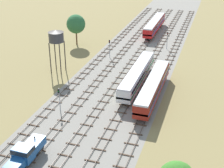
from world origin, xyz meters
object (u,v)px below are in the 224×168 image
object	(u,v)px
passenger_coach_centre_left_midfar	(154,25)
signal_post_near	(167,38)
signal_post_mid	(110,46)
passenger_coach_centre_mid	(137,75)
water_tower	(56,37)
signal_post_nearest	(59,97)
passenger_coach_centre_right_near	(153,86)
shunter_loco_left_nearest	(25,153)

from	to	relation	value
passenger_coach_centre_left_midfar	signal_post_near	size ratio (longest dim) A/B	4.29
passenger_coach_centre_left_midfar	signal_post_mid	xyz separation A→B (m)	(-6.73, -26.62, 0.55)
passenger_coach_centre_mid	passenger_coach_centre_left_midfar	world-z (taller)	same
water_tower	signal_post_nearest	xyz separation A→B (m)	(8.74, -17.00, -5.67)
passenger_coach_centre_mid	signal_post_nearest	size ratio (longest dim) A/B	4.65
passenger_coach_centre_right_near	water_tower	size ratio (longest dim) A/B	2.13
passenger_coach_centre_right_near	passenger_coach_centre_left_midfar	bearing A→B (deg)	101.06
passenger_coach_centre_left_midfar	signal_post_mid	distance (m)	27.46
passenger_coach_centre_mid	signal_post_nearest	xyz separation A→B (m)	(-11.21, -15.36, 0.43)
passenger_coach_centre_mid	water_tower	size ratio (longest dim) A/B	2.13
water_tower	passenger_coach_centre_mid	bearing A→B (deg)	-4.71
shunter_loco_left_nearest	passenger_coach_centre_mid	distance (m)	32.46
passenger_coach_centre_right_near	water_tower	xyz separation A→B (m)	(-24.44, 6.40, 6.09)
water_tower	signal_post_nearest	size ratio (longest dim) A/B	2.19
passenger_coach_centre_right_near	signal_post_nearest	xyz separation A→B (m)	(-15.70, -10.60, 0.43)
passenger_coach_centre_left_midfar	signal_post_near	xyz separation A→B (m)	(6.73, -15.23, 0.66)
passenger_coach_centre_mid	water_tower	distance (m)	20.93
passenger_coach_centre_right_near	signal_post_near	bearing A→B (deg)	94.18
signal_post_nearest	signal_post_mid	world-z (taller)	signal_post_mid
shunter_loco_left_nearest	signal_post_nearest	distance (m)	16.02
passenger_coach_centre_mid	passenger_coach_centre_right_near	bearing A→B (deg)	-46.70
shunter_loco_left_nearest	passenger_coach_centre_right_near	xyz separation A→B (m)	(13.45, 26.43, 0.60)
signal_post_near	passenger_coach_centre_right_near	bearing A→B (deg)	-85.82
passenger_coach_centre_right_near	shunter_loco_left_nearest	bearing A→B (deg)	-116.98
passenger_coach_centre_left_midfar	signal_post_near	distance (m)	16.66
passenger_coach_centre_left_midfar	water_tower	distance (m)	42.84
passenger_coach_centre_left_midfar	signal_post_nearest	distance (m)	56.88
shunter_loco_left_nearest	passenger_coach_centre_mid	bearing A→B (deg)	73.95
water_tower	signal_post_nearest	world-z (taller)	water_tower
signal_post_mid	signal_post_nearest	bearing A→B (deg)	-90.00
shunter_loco_left_nearest	signal_post_mid	distance (m)	45.76
shunter_loco_left_nearest	signal_post_near	size ratio (longest dim) A/B	1.65
shunter_loco_left_nearest	water_tower	size ratio (longest dim) A/B	0.82
shunter_loco_left_nearest	signal_post_mid	xyz separation A→B (m)	(-2.24, 45.69, 1.16)
passenger_coach_centre_mid	signal_post_near	bearing A→B (deg)	85.05
passenger_coach_centre_right_near	signal_post_nearest	distance (m)	18.94
water_tower	signal_post_mid	world-z (taller)	water_tower
passenger_coach_centre_left_midfar	signal_post_near	bearing A→B (deg)	-66.17
signal_post_nearest	passenger_coach_centre_right_near	bearing A→B (deg)	34.02
passenger_coach_centre_right_near	signal_post_mid	distance (m)	24.86
passenger_coach_centre_right_near	passenger_coach_centre_mid	size ratio (longest dim) A/B	1.00
passenger_coach_centre_mid	passenger_coach_centre_left_midfar	distance (m)	41.37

